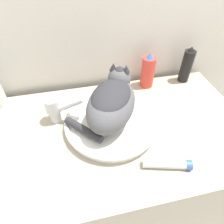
{
  "coord_description": "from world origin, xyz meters",
  "views": [
    {
      "loc": [
        -0.11,
        -0.19,
        1.41
      ],
      "look_at": [
        -0.0,
        0.3,
        0.92
      ],
      "focal_mm": 32.0,
      "sensor_mm": 36.0,
      "label": 1
    }
  ],
  "objects_px": {
    "cat": "(111,101)",
    "faucet": "(56,108)",
    "hairspray_can_black": "(187,66)",
    "cream_tube": "(168,164)",
    "spray_bottle_trigger": "(148,71)"
  },
  "relations": [
    {
      "from": "cat",
      "to": "faucet",
      "type": "bearing_deg",
      "value": 101.08
    },
    {
      "from": "cat",
      "to": "hairspray_can_black",
      "type": "height_order",
      "value": "cat"
    },
    {
      "from": "faucet",
      "to": "cream_tube",
      "type": "distance_m",
      "value": 0.45
    },
    {
      "from": "faucet",
      "to": "spray_bottle_trigger",
      "type": "relative_size",
      "value": 0.91
    },
    {
      "from": "cream_tube",
      "to": "spray_bottle_trigger",
      "type": "bearing_deg",
      "value": 79.16
    },
    {
      "from": "spray_bottle_trigger",
      "to": "cream_tube",
      "type": "relative_size",
      "value": 1.06
    },
    {
      "from": "faucet",
      "to": "hairspray_can_black",
      "type": "xyz_separation_m",
      "value": [
        0.61,
        0.15,
        0.01
      ]
    },
    {
      "from": "faucet",
      "to": "cream_tube",
      "type": "height_order",
      "value": "faucet"
    },
    {
      "from": "cream_tube",
      "to": "hairspray_can_black",
      "type": "bearing_deg",
      "value": 57.69
    },
    {
      "from": "spray_bottle_trigger",
      "to": "cream_tube",
      "type": "xyz_separation_m",
      "value": [
        -0.08,
        -0.44,
        -0.06
      ]
    },
    {
      "from": "faucet",
      "to": "cream_tube",
      "type": "relative_size",
      "value": 0.97
    },
    {
      "from": "faucet",
      "to": "hairspray_can_black",
      "type": "distance_m",
      "value": 0.63
    },
    {
      "from": "faucet",
      "to": "hairspray_can_black",
      "type": "relative_size",
      "value": 0.86
    },
    {
      "from": "faucet",
      "to": "cat",
      "type": "bearing_deg",
      "value": 2.41
    },
    {
      "from": "cat",
      "to": "spray_bottle_trigger",
      "type": "bearing_deg",
      "value": -15.43
    }
  ]
}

